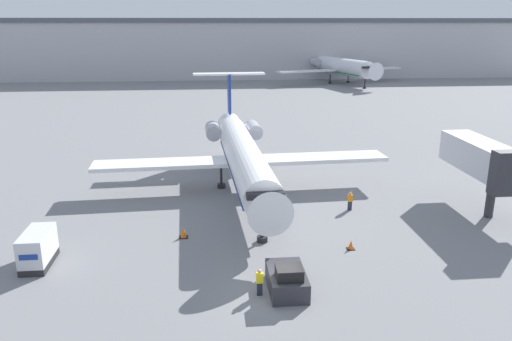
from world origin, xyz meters
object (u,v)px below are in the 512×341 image
airplane_parked_far_left (342,66)px  pushback_tug (287,279)px  traffic_cone_left (183,232)px  worker_near_tug (260,282)px  jet_bridge (484,159)px  airplane_main (243,154)px  traffic_cone_right (351,245)px  luggage_cart (38,249)px  worker_by_wing (350,201)px

airplane_parked_far_left → pushback_tug: bearing=-106.5°
traffic_cone_left → pushback_tug: bearing=-51.9°
worker_near_tug → jet_bridge: 23.61m
airplane_main → jet_bridge: airplane_main is taller
pushback_tug → airplane_parked_far_left: size_ratio=0.11×
worker_near_tug → airplane_parked_far_left: bearing=72.7°
traffic_cone_left → airplane_parked_far_left: bearing=68.6°
traffic_cone_left → traffic_cone_right: size_ratio=1.24×
worker_near_tug → jet_bridge: bearing=31.2°
luggage_cart → traffic_cone_left: size_ratio=4.18×
pushback_tug → traffic_cone_right: size_ratio=5.58×
traffic_cone_left → jet_bridge: (24.76, 3.45, 4.04)m
pushback_tug → worker_by_wing: pushback_tug is taller
pushback_tug → traffic_cone_right: pushback_tug is taller
traffic_cone_left → jet_bridge: jet_bridge is taller
worker_near_tug → traffic_cone_right: bearing=38.1°
worker_by_wing → airplane_parked_far_left: 92.07m
pushback_tug → jet_bridge: (18.30, 11.69, 3.72)m
pushback_tug → traffic_cone_left: 10.48m
luggage_cart → airplane_parked_far_left: 107.28m
airplane_main → worker_near_tug: size_ratio=17.81×
luggage_cart → airplane_parked_far_left: bearing=64.7°
worker_near_tug → airplane_parked_far_left: size_ratio=0.05×
luggage_cart → airplane_parked_far_left: size_ratio=0.10×
worker_by_wing → jet_bridge: (10.92, -0.88, 3.60)m
worker_near_tug → traffic_cone_left: bearing=119.0°
worker_by_wing → airplane_parked_far_left: bearing=75.7°
luggage_cart → worker_by_wing: luggage_cart is taller
pushback_tug → worker_near_tug: size_ratio=2.24×
worker_near_tug → worker_by_wing: bearing=55.1°
pushback_tug → traffic_cone_left: (-6.46, 8.24, -0.31)m
airplane_main → jet_bridge: 20.84m
luggage_cart → airplane_parked_far_left: (45.86, 96.93, 3.22)m
traffic_cone_left → airplane_parked_far_left: airplane_parked_far_left is taller
luggage_cart → jet_bridge: jet_bridge is taller
airplane_main → pushback_tug: (1.27, -18.82, -2.77)m
airplane_parked_far_left → traffic_cone_right: bearing=-104.4°
worker_by_wing → jet_bridge: bearing=-4.6°
traffic_cone_right → airplane_parked_far_left: size_ratio=0.02×
airplane_main → airplane_parked_far_left: 88.65m
luggage_cart → jet_bridge: size_ratio=0.35×
pushback_tug → luggage_cart: size_ratio=1.08×
pushback_tug → worker_near_tug: pushback_tug is taller
airplane_main → traffic_cone_right: (6.63, -13.71, -3.17)m
pushback_tug → worker_near_tug: bearing=-166.3°
luggage_cart → worker_by_wing: (23.12, 7.78, -0.32)m
luggage_cart → worker_near_tug: luggage_cart is taller
traffic_cone_right → jet_bridge: 15.09m
luggage_cart → traffic_cone_right: luggage_cart is taller
worker_by_wing → worker_near_tug: bearing=-124.9°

